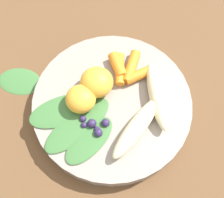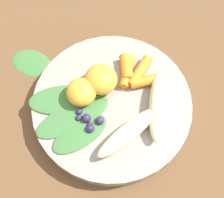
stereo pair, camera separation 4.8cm
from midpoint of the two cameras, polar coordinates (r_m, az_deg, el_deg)
The scene contains 15 objects.
ground_plane at distance 0.52m, azimuth 2.65°, elevation -2.12°, with size 2.40×2.40×0.00m, color brown.
bowl at distance 0.51m, azimuth 2.72°, elevation -1.47°, with size 0.27×0.27×0.03m, color gray.
banana_peeled_left at distance 0.48m, azimuth 11.67°, elevation -1.56°, with size 0.12×0.03×0.03m, color beige.
banana_peeled_right at distance 0.46m, azimuth 6.18°, elevation -6.76°, with size 0.12×0.03×0.03m, color beige.
orange_segment_near at distance 0.48m, azimuth -3.12°, elevation 1.02°, with size 0.05×0.05×0.04m, color #F4A833.
orange_segment_far at distance 0.49m, azimuth 0.34°, elevation 3.37°, with size 0.05×0.05×0.04m, color #F4A833.
carrot_front at distance 0.50m, azimuth 9.28°, elevation 3.24°, with size 0.02×0.02×0.05m, color orange.
carrot_mid_left at distance 0.51m, azimuth 8.07°, elevation 4.98°, with size 0.02×0.02×0.06m, color orange.
carrot_mid_right at distance 0.51m, azimuth 5.75°, elevation 4.98°, with size 0.02×0.02×0.06m, color orange.
carrot_rear at distance 0.51m, azimuth 5.49°, elevation 5.83°, with size 0.02×0.02×0.05m, color orange.
blueberry_pile at distance 0.47m, azimuth -1.72°, elevation -4.56°, with size 0.04×0.05×0.01m.
kale_leaf_left at distance 0.49m, azimuth -6.74°, elevation -0.43°, with size 0.11×0.05×0.01m, color #3D7038.
kale_leaf_right at distance 0.48m, azimuth -4.79°, elevation -3.74°, with size 0.13×0.05×0.01m, color #3D7038.
kale_leaf_rear at distance 0.47m, azimuth -3.35°, elevation -7.09°, with size 0.10×0.04×0.01m, color #3D7038.
kale_leaf_stray at distance 0.57m, azimuth -13.04°, elevation 6.67°, with size 0.08×0.06×0.01m, color #3D7038.
Camera 2 is at (-0.10, -0.17, 0.48)m, focal length 47.12 mm.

